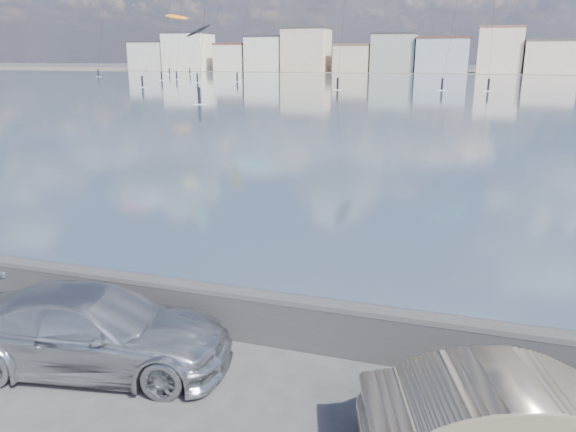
{
  "coord_description": "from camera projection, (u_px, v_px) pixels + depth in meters",
  "views": [
    {
      "loc": [
        4.42,
        -6.52,
        5.37
      ],
      "look_at": [
        1.0,
        4.0,
        2.2
      ],
      "focal_mm": 35.0,
      "sensor_mm": 36.0,
      "label": 1
    }
  ],
  "objects": [
    {
      "name": "kitesurfer_13",
      "position": [
        176.0,
        18.0,
        162.57
      ],
      "size": [
        7.77,
        8.02,
        17.48
      ],
      "color": "orange",
      "rests_on": "ground"
    },
    {
      "name": "bay_water",
      "position": [
        446.0,
        89.0,
        92.42
      ],
      "size": [
        500.0,
        177.0,
        0.0
      ],
      "primitive_type": "cube",
      "color": "#334A59",
      "rests_on": "ground"
    },
    {
      "name": "far_buildings",
      "position": [
        467.0,
        53.0,
        176.78
      ],
      "size": [
        240.79,
        13.26,
        14.6
      ],
      "color": "beige",
      "rests_on": "ground"
    },
    {
      "name": "far_shore_strip",
      "position": [
        462.0,
        72.0,
        191.63
      ],
      "size": [
        500.0,
        60.0,
        0.0
      ],
      "primitive_type": "cube",
      "color": "#4C473D",
      "rests_on": "ground"
    },
    {
      "name": "car_champagne",
      "position": [
        534.0,
        425.0,
        7.3
      ],
      "size": [
        4.72,
        2.85,
        1.47
      ],
      "primitive_type": "imported",
      "rotation": [
        0.0,
        0.0,
        1.88
      ],
      "color": "#C5AE89",
      "rests_on": "ground"
    },
    {
      "name": "car_silver",
      "position": [
        93.0,
        329.0,
        9.9
      ],
      "size": [
        5.22,
        2.88,
        1.43
      ],
      "primitive_type": "imported",
      "rotation": [
        0.0,
        0.0,
        1.76
      ],
      "color": "#B2B5B9",
      "rests_on": "ground"
    },
    {
      "name": "kitesurfer_17",
      "position": [
        199.0,
        31.0,
        164.84
      ],
      "size": [
        8.3,
        8.0,
        14.56
      ],
      "color": "black",
      "rests_on": "ground"
    },
    {
      "name": "seawall",
      "position": [
        220.0,
        308.0,
        11.06
      ],
      "size": [
        400.0,
        0.36,
        1.08
      ],
      "color": "#28282B",
      "rests_on": "ground"
    },
    {
      "name": "ground",
      "position": [
        148.0,
        413.0,
        8.75
      ],
      "size": [
        700.0,
        700.0,
        0.0
      ],
      "primitive_type": "plane",
      "color": "#333335",
      "rests_on": "ground"
    }
  ]
}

